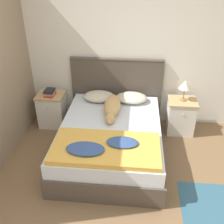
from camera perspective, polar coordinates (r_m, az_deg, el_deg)
name	(u,v)px	position (r m, az deg, el deg)	size (l,w,h in m)	color
ground_plane	(107,211)	(3.29, -1.03, -20.68)	(16.00, 16.00, 0.00)	brown
wall_back	(122,50)	(4.39, 2.09, 13.25)	(9.00, 0.06, 2.55)	silver
bed	(111,140)	(3.89, -0.29, -6.05)	(1.48, 1.95, 0.51)	#4C4238
headboard	(117,89)	(4.57, 1.00, 4.97)	(1.56, 0.06, 1.17)	#4C4238
nightstand_left	(52,110)	(4.68, -12.87, 0.53)	(0.46, 0.41, 0.59)	silver
nightstand_right	(181,116)	(4.52, 14.69, -0.84)	(0.46, 0.41, 0.59)	silver
pillow_left	(99,96)	(4.37, -2.82, 3.44)	(0.51, 0.37, 0.14)	beige
pillow_right	(132,98)	(4.33, 4.28, 3.12)	(0.51, 0.37, 0.14)	beige
quilt	(105,148)	(3.25, -1.55, -7.77)	(1.33, 0.70, 0.11)	gold
dog	(112,107)	(3.99, 0.03, 1.19)	(0.25, 0.82, 0.23)	tan
book_stack	(50,92)	(4.51, -13.41, 4.16)	(0.18, 0.23, 0.10)	#AD2D28
table_lamp	(185,85)	(4.28, 15.62, 5.58)	(0.19, 0.19, 0.34)	#9E7A4C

